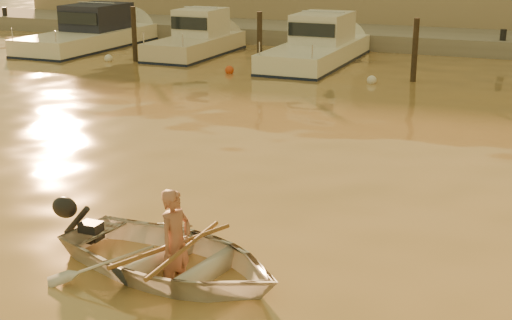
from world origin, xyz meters
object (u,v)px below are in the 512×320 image
at_px(moored_boat_0, 88,33).
at_px(person, 176,243).
at_px(moored_boat_2, 317,46).
at_px(dinghy, 170,257).
at_px(moored_boat_1, 195,39).

bearing_deg(moored_boat_0, person, -51.67).
height_order(moored_boat_0, moored_boat_2, same).
bearing_deg(person, dinghy, 90.00).
distance_m(moored_boat_0, moored_boat_1, 5.01).
distance_m(person, moored_boat_1, 19.23).
height_order(dinghy, moored_boat_1, moored_boat_1).
height_order(dinghy, moored_boat_0, moored_boat_0).
height_order(person, moored_boat_1, moored_boat_1).
bearing_deg(moored_boat_2, person, -78.09).
relative_size(person, moored_boat_0, 0.19).
height_order(person, moored_boat_2, moored_boat_2).
height_order(moored_boat_1, moored_boat_2, same).
bearing_deg(moored_boat_2, moored_boat_0, 180.00).
xyz_separation_m(person, moored_boat_0, (-13.61, 17.21, 0.17)).
relative_size(dinghy, moored_boat_1, 0.56).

